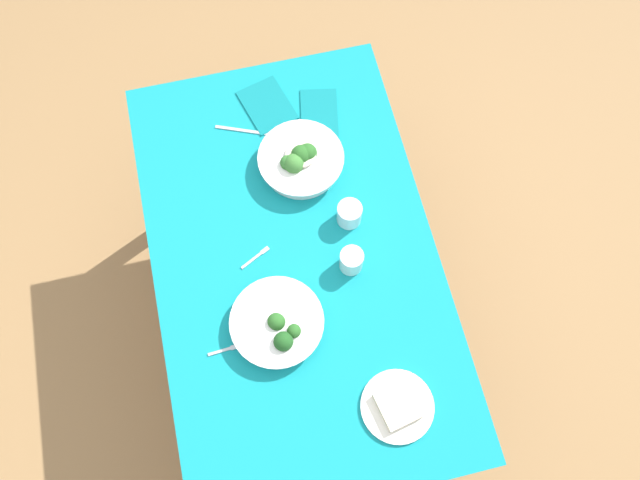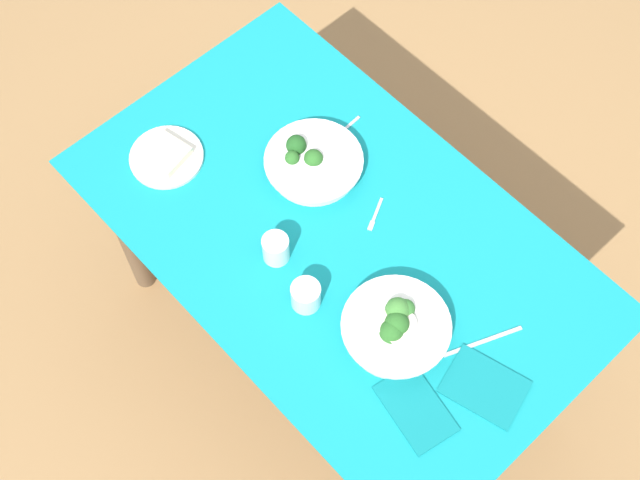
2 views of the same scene
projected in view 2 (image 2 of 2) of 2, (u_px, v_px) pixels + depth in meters
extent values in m
plane|color=#9E7547|center=(334.00, 339.00, 3.02)|extent=(6.00, 6.00, 0.00)
cube|color=teal|center=(338.00, 235.00, 2.35)|extent=(1.44, 0.87, 0.01)
cube|color=brown|center=(338.00, 238.00, 2.36)|extent=(1.40, 0.84, 0.02)
cylinder|color=brown|center=(562.00, 366.00, 2.59)|extent=(0.07, 0.07, 0.73)
cylinder|color=brown|center=(282.00, 114.00, 3.01)|extent=(0.07, 0.07, 0.73)
cylinder|color=brown|center=(126.00, 230.00, 2.80)|extent=(0.07, 0.07, 0.73)
cylinder|color=white|center=(395.00, 330.00, 2.19)|extent=(0.25, 0.25, 0.05)
cylinder|color=white|center=(396.00, 326.00, 2.16)|extent=(0.28, 0.28, 0.01)
sphere|color=#3D7A33|center=(398.00, 310.00, 2.17)|extent=(0.06, 0.06, 0.06)
sphere|color=#286023|center=(392.00, 332.00, 2.15)|extent=(0.06, 0.06, 0.06)
sphere|color=#33702D|center=(405.00, 309.00, 2.17)|extent=(0.05, 0.05, 0.05)
sphere|color=#286023|center=(397.00, 324.00, 2.15)|extent=(0.06, 0.06, 0.06)
cylinder|color=beige|center=(398.00, 325.00, 2.15)|extent=(0.10, 0.10, 0.01)
cylinder|color=white|center=(314.00, 165.00, 2.42)|extent=(0.25, 0.25, 0.04)
cylinder|color=white|center=(314.00, 160.00, 2.40)|extent=(0.27, 0.27, 0.01)
sphere|color=#286023|center=(292.00, 158.00, 2.39)|extent=(0.04, 0.04, 0.04)
sphere|color=#286023|center=(313.00, 158.00, 2.40)|extent=(0.05, 0.05, 0.05)
sphere|color=#1E511E|center=(296.00, 145.00, 2.41)|extent=(0.06, 0.06, 0.06)
sphere|color=#286023|center=(314.00, 158.00, 2.40)|extent=(0.05, 0.05, 0.05)
cylinder|color=silver|center=(166.00, 157.00, 2.45)|extent=(0.21, 0.21, 0.01)
cube|color=beige|center=(165.00, 153.00, 2.44)|extent=(0.13, 0.13, 0.03)
cylinder|color=silver|center=(306.00, 295.00, 2.22)|extent=(0.08, 0.08, 0.08)
cylinder|color=silver|center=(276.00, 249.00, 2.28)|extent=(0.07, 0.07, 0.08)
cube|color=#B7B7BC|center=(377.00, 210.00, 2.38)|extent=(0.04, 0.07, 0.00)
cube|color=#B7B7BC|center=(371.00, 226.00, 2.35)|extent=(0.02, 0.03, 0.00)
cube|color=#B7B7BC|center=(351.00, 124.00, 2.51)|extent=(0.01, 0.07, 0.00)
cube|color=#B7B7BC|center=(340.00, 134.00, 2.49)|extent=(0.01, 0.03, 0.00)
cube|color=#B7B7BC|center=(483.00, 342.00, 2.20)|extent=(0.09, 0.20, 0.00)
cube|color=#0F777D|center=(485.00, 387.00, 2.14)|extent=(0.22, 0.19, 0.01)
cube|color=#0F777D|center=(416.00, 408.00, 2.12)|extent=(0.22, 0.16, 0.01)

